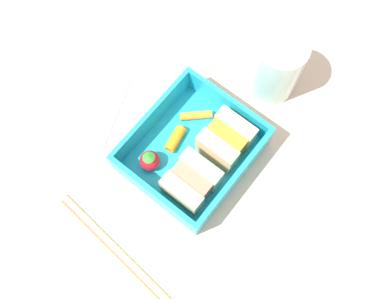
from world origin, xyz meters
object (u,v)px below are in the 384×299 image
(sandwich_left, at_px, (226,140))
(chopstick_pair, at_px, (111,248))
(sandwich_center_left, at_px, (192,182))
(folded_napkin, at_px, (89,100))
(carrot_stick_left, at_px, (177,137))
(carrot_stick_far_left, at_px, (196,115))
(strawberry_far_left, at_px, (150,160))
(drinking_glass, at_px, (276,67))

(sandwich_left, distance_m, chopstick_pair, 0.20)
(sandwich_center_left, distance_m, folded_napkin, 0.19)
(carrot_stick_left, bearing_deg, chopstick_pair, 8.98)
(carrot_stick_far_left, distance_m, chopstick_pair, 0.20)
(strawberry_far_left, bearing_deg, drinking_glass, 164.93)
(carrot_stick_left, xyz_separation_m, strawberry_far_left, (0.05, -0.01, 0.01))
(chopstick_pair, height_order, folded_napkin, chopstick_pair)
(carrot_stick_far_left, distance_m, strawberry_far_left, 0.09)
(chopstick_pair, bearing_deg, drinking_glass, 175.87)
(carrot_stick_far_left, bearing_deg, chopstick_pair, 7.15)
(drinking_glass, bearing_deg, carrot_stick_left, -17.81)
(drinking_glass, bearing_deg, strawberry_far_left, -15.07)
(sandwich_center_left, relative_size, folded_napkin, 0.42)
(carrot_stick_left, height_order, strawberry_far_left, strawberry_far_left)
(drinking_glass, distance_m, folded_napkin, 0.26)
(sandwich_left, xyz_separation_m, chopstick_pair, (0.19, -0.03, -0.03))
(drinking_glass, height_order, folded_napkin, drinking_glass)
(sandwich_center_left, height_order, chopstick_pair, sandwich_center_left)
(drinking_glass, xyz_separation_m, folded_napkin, (0.18, -0.18, -0.05))
(chopstick_pair, bearing_deg, carrot_stick_far_left, -172.85)
(folded_napkin, bearing_deg, sandwich_center_left, 87.08)
(folded_napkin, bearing_deg, chopstick_pair, 50.65)
(sandwich_left, relative_size, sandwich_center_left, 1.00)
(sandwich_center_left, distance_m, carrot_stick_left, 0.07)
(chopstick_pair, bearing_deg, sandwich_center_left, 166.33)
(carrot_stick_far_left, distance_m, drinking_glass, 0.12)
(sandwich_left, height_order, sandwich_center_left, same)
(chopstick_pair, bearing_deg, sandwich_left, 171.22)
(drinking_glass, relative_size, folded_napkin, 0.72)
(carrot_stick_far_left, height_order, folded_napkin, carrot_stick_far_left)
(carrot_stick_far_left, distance_m, carrot_stick_left, 0.04)
(sandwich_left, relative_size, strawberry_far_left, 1.78)
(sandwich_left, distance_m, drinking_glass, 0.12)
(sandwich_left, xyz_separation_m, carrot_stick_left, (0.03, -0.06, -0.02))
(sandwich_center_left, relative_size, drinking_glass, 0.58)
(carrot_stick_left, height_order, drinking_glass, drinking_glass)
(sandwich_center_left, xyz_separation_m, folded_napkin, (-0.01, -0.19, -0.03))
(carrot_stick_far_left, height_order, strawberry_far_left, strawberry_far_left)
(carrot_stick_left, bearing_deg, sandwich_left, 119.88)
(sandwich_left, distance_m, folded_napkin, 0.20)
(strawberry_far_left, xyz_separation_m, chopstick_pair, (0.11, 0.03, -0.02))
(sandwich_left, distance_m, sandwich_center_left, 0.07)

